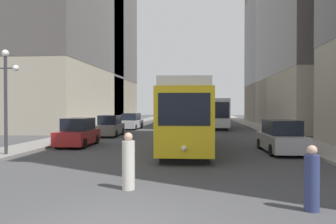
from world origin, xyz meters
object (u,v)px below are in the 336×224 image
Objects in this scene: streetcar at (186,114)px; pedestrian_crossing_near at (128,163)px; pedestrian_crossing_far at (312,180)px; parked_car_left_far at (131,122)px; parked_car_left_near at (110,126)px; parked_car_left_mid at (78,133)px; transit_bus at (217,112)px; parked_car_right_far at (281,137)px; lamp_post_left_near at (6,85)px.

streetcar is 8.27× the size of pedestrian_crossing_near.
parked_car_left_far is at bearing -92.58° from pedestrian_crossing_far.
pedestrian_crossing_far is (10.66, -29.60, -0.09)m from parked_car_left_far.
parked_car_left_mid is at bearing -92.77° from parked_car_left_near.
transit_bus is 2.66× the size of parked_car_left_mid.
parked_car_left_near is at bearing -87.66° from parked_car_left_far.
streetcar is 9.00× the size of pedestrian_crossing_far.
streetcar reaches higher than parked_car_right_far.
parked_car_left_near is at bearing 172.42° from pedestrian_crossing_near.
pedestrian_crossing_far is at bearing 46.36° from pedestrian_crossing_near.
lamp_post_left_near is at bearing -92.61° from parked_car_left_far.
transit_bus is at bearing -84.99° from parked_car_right_far.
pedestrian_crossing_far is (10.66, -12.75, -0.09)m from parked_car_left_mid.
parked_car_left_mid is 2.45× the size of pedestrian_crossing_near.
streetcar is 11.34m from pedestrian_crossing_near.
parked_car_left_near is at bearing 131.08° from streetcar.
parked_car_left_near and parked_car_left_far have the same top height.
streetcar is at bearing -0.26° from parked_car_left_mid.
parked_car_left_far is at bearing -58.28° from parked_car_right_far.
lamp_post_left_near is at bearing -151.86° from streetcar.
parked_car_left_mid is at bearing -72.49° from pedestrian_crossing_far.
transit_bus is at bearing 147.81° from pedestrian_crossing_near.
streetcar reaches higher than parked_car_left_mid.
parked_car_right_far reaches higher than pedestrian_crossing_near.
streetcar is at bearing 30.12° from lamp_post_left_near.
parked_car_left_near is 0.98× the size of parked_car_left_far.
lamp_post_left_near is (-1.90, -21.86, 2.79)m from parked_car_left_far.
streetcar is 7.11m from parked_car_left_mid.
pedestrian_crossing_far is at bearing -31.63° from lamp_post_left_near.
parked_car_right_far is (12.39, -1.90, 0.00)m from parked_car_left_mid.
parked_car_right_far is 1.04× the size of parked_car_left_far.
pedestrian_crossing_near is (5.74, -18.69, -0.03)m from parked_car_left_near.
lamp_post_left_near is (-14.29, -3.11, 2.79)m from parked_car_right_far.
streetcar is 3.00× the size of parked_car_left_far.
parked_car_right_far is 3.12× the size of pedestrian_crossing_far.
pedestrian_crossing_near is at bearing -75.72° from parked_car_left_near.
parked_car_left_mid is at bearing -177.21° from pedestrian_crossing_near.
lamp_post_left_near is (-11.73, -24.82, 1.69)m from transit_bus.
pedestrian_crossing_near is (5.74, -11.05, -0.03)m from parked_car_left_mid.
transit_bus is 6.52× the size of pedestrian_crossing_near.
parked_car_left_mid is (0.00, -7.64, -0.00)m from parked_car_left_near.
transit_bus is 22.13m from parked_car_left_mid.
streetcar reaches higher than parked_car_left_near.
pedestrian_crossing_far is (4.92, -1.69, -0.07)m from pedestrian_crossing_near.
parked_car_left_near is at bearing -84.78° from pedestrian_crossing_far.
pedestrian_crossing_near is (-6.65, -9.15, -0.03)m from parked_car_right_far.
parked_car_left_far is 31.46m from pedestrian_crossing_far.
pedestrian_crossing_near is 1.09× the size of pedestrian_crossing_far.
parked_car_left_mid is 12.45m from pedestrian_crossing_near.
transit_bus reaches higher than pedestrian_crossing_near.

